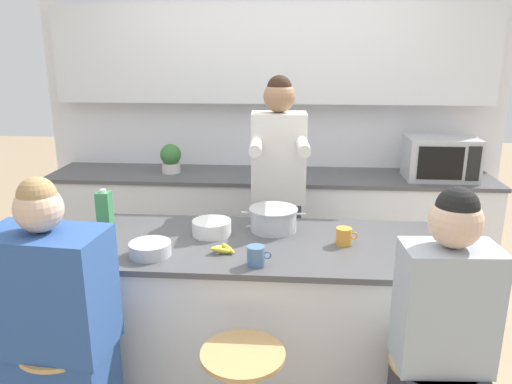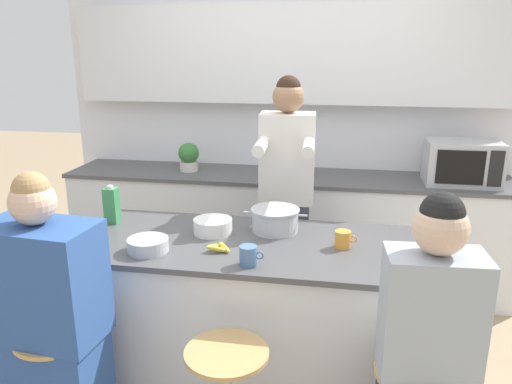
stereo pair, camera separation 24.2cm
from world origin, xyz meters
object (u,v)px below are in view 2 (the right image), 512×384
(coffee_cup_near, at_px, (249,256))
(potted_plant, at_px, (189,156))
(person_wrapped_blanket, at_px, (50,336))
(banana_bunch, at_px, (219,248))
(coffee_cup_far, at_px, (343,239))
(person_seated_near, at_px, (424,377))
(fruit_bowl, at_px, (148,245))
(juice_carton, at_px, (112,205))
(person_cooking, at_px, (286,210))
(microwave, at_px, (462,163))
(kitchen_island, at_px, (253,317))
(cooking_pot, at_px, (275,220))

(coffee_cup_near, distance_m, potted_plant, 1.86)
(person_wrapped_blanket, distance_m, banana_bunch, 0.85)
(coffee_cup_far, xyz_separation_m, potted_plant, (-1.24, 1.38, 0.09))
(person_seated_near, height_order, fruit_bowl, person_seated_near)
(person_wrapped_blanket, bearing_deg, juice_carton, 99.72)
(person_cooking, xyz_separation_m, coffee_cup_far, (0.36, -0.64, 0.08))
(person_wrapped_blanket, height_order, microwave, person_wrapped_blanket)
(person_wrapped_blanket, xyz_separation_m, juice_carton, (-0.06, 0.80, 0.35))
(person_cooking, bearing_deg, potted_plant, 137.19)
(person_cooking, xyz_separation_m, person_seated_near, (0.69, -1.30, -0.22))
(person_wrapped_blanket, bearing_deg, fruit_bowl, 60.68)
(kitchen_island, relative_size, cooking_pot, 5.49)
(coffee_cup_far, xyz_separation_m, juice_carton, (-1.32, 0.15, 0.06))
(potted_plant, bearing_deg, juice_carton, -93.55)
(juice_carton, relative_size, potted_plant, 0.97)
(person_wrapped_blanket, distance_m, microwave, 2.92)
(kitchen_island, height_order, fruit_bowl, fruit_bowl)
(person_seated_near, relative_size, microwave, 2.69)
(microwave, relative_size, potted_plant, 2.26)
(juice_carton, xyz_separation_m, potted_plant, (0.08, 1.23, 0.03))
(coffee_cup_far, bearing_deg, potted_plant, 131.94)
(kitchen_island, distance_m, coffee_cup_near, 0.57)
(fruit_bowl, bearing_deg, coffee_cup_near, -7.90)
(coffee_cup_near, xyz_separation_m, banana_bunch, (-0.18, 0.13, -0.03))
(cooking_pot, xyz_separation_m, coffee_cup_far, (0.37, -0.18, -0.02))
(kitchen_island, height_order, coffee_cup_far, coffee_cup_far)
(person_cooking, xyz_separation_m, banana_bunch, (-0.25, -0.80, 0.05))
(cooking_pot, height_order, banana_bunch, cooking_pot)
(juice_carton, bearing_deg, fruit_bowl, -45.49)
(coffee_cup_far, distance_m, banana_bunch, 0.63)
(microwave, xyz_separation_m, potted_plant, (-2.08, 0.04, -0.04))
(coffee_cup_near, relative_size, banana_bunch, 0.85)
(kitchen_island, distance_m, person_cooking, 0.78)
(coffee_cup_near, height_order, microwave, microwave)
(person_seated_near, relative_size, coffee_cup_far, 12.29)
(person_seated_near, distance_m, juice_carton, 1.87)
(cooking_pot, height_order, coffee_cup_far, cooking_pot)
(kitchen_island, xyz_separation_m, coffee_cup_far, (0.46, 0.01, 0.49))
(juice_carton, height_order, potted_plant, potted_plant)
(coffee_cup_far, distance_m, juice_carton, 1.33)
(juice_carton, bearing_deg, coffee_cup_far, -6.52)
(coffee_cup_near, bearing_deg, person_seated_near, -25.40)
(person_seated_near, distance_m, potted_plant, 2.60)
(person_wrapped_blanket, bearing_deg, coffee_cup_far, 32.67)
(person_seated_near, distance_m, coffee_cup_far, 0.79)
(person_wrapped_blanket, relative_size, fruit_bowl, 6.85)
(coffee_cup_far, height_order, juice_carton, juice_carton)
(cooking_pot, distance_m, banana_bunch, 0.41)
(fruit_bowl, distance_m, juice_carton, 0.52)
(kitchen_island, relative_size, juice_carton, 8.75)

